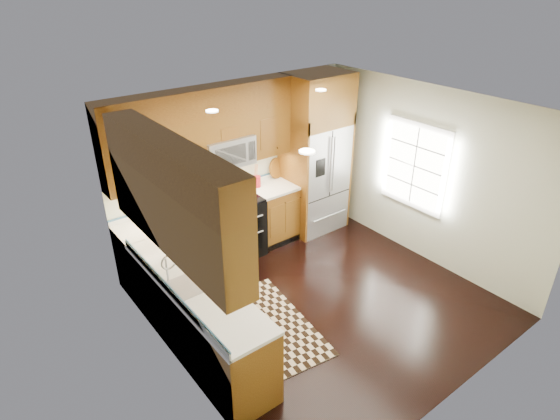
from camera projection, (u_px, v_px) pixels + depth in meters
ground at (320, 301)px, 6.29m from camera, size 4.00×4.00×0.00m
wall_back at (235, 166)px, 7.09m from camera, size 4.00×0.02×2.60m
wall_left at (174, 274)px, 4.61m from camera, size 0.02×4.00×2.60m
wall_right at (426, 176)px, 6.77m from camera, size 0.02×4.00×2.60m
window at (415, 166)px, 6.85m from camera, size 0.04×1.10×1.30m
base_cabinets at (204, 275)px, 6.04m from camera, size 2.85×3.00×0.90m
countertop at (206, 237)px, 5.99m from camera, size 2.86×3.01×0.04m
upper_cabinets at (192, 155)px, 5.49m from camera, size 2.85×3.00×1.15m
range at (235, 227)px, 7.11m from camera, size 0.76×0.67×0.95m
microwave at (227, 151)px, 6.65m from camera, size 0.76×0.40×0.42m
refrigerator at (315, 154)px, 7.53m from camera, size 0.98×0.75×2.60m
sink_faucet at (190, 279)px, 5.05m from camera, size 0.54×0.44×0.37m
rug at (265, 326)px, 5.83m from camera, size 1.23×1.82×0.01m
knife_block at (168, 207)px, 6.42m from camera, size 0.14×0.17×0.30m
utensil_crock at (256, 179)px, 7.25m from camera, size 0.17×0.17×0.37m
cutting_board at (277, 177)px, 7.62m from camera, size 0.40×0.40×0.02m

